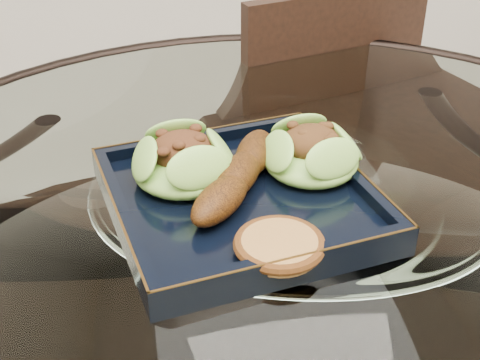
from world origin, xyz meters
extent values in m
cylinder|color=white|center=(0.00, 0.00, 0.76)|extent=(1.10, 1.10, 0.01)
torus|color=black|center=(0.00, 0.00, 0.76)|extent=(1.13, 1.13, 0.02)
cylinder|color=black|center=(0.28, 0.28, 0.38)|extent=(0.04, 0.04, 0.75)
cylinder|color=black|center=(-0.28, 0.28, 0.38)|extent=(0.04, 0.04, 0.75)
cube|color=black|center=(0.24, 0.31, 0.42)|extent=(0.46, 0.46, 0.04)
cube|color=black|center=(0.19, 0.48, 0.66)|extent=(0.35, 0.13, 0.41)
cylinder|color=black|center=(0.04, 0.42, 0.20)|extent=(0.03, 0.03, 0.40)
cylinder|color=black|center=(0.35, 0.51, 0.20)|extent=(0.03, 0.03, 0.40)
cube|color=black|center=(-0.06, 0.01, 0.77)|extent=(0.32, 0.32, 0.02)
ellipsoid|color=olive|center=(-0.11, 0.05, 0.80)|extent=(0.14, 0.14, 0.04)
ellipsoid|color=#5B9029|center=(0.03, 0.05, 0.80)|extent=(0.13, 0.13, 0.04)
ellipsoid|color=#562A09|center=(-0.06, 0.02, 0.80)|extent=(0.13, 0.18, 0.04)
cylinder|color=#AC7039|center=(-0.04, -0.09, 0.79)|extent=(0.10, 0.10, 0.01)
camera|label=1|loc=(-0.16, -0.58, 1.18)|focal=50.00mm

